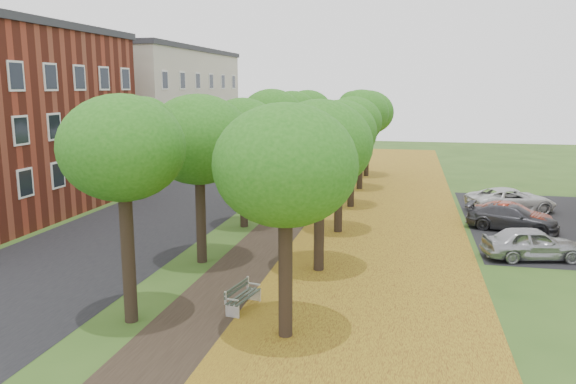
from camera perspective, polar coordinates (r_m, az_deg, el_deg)
The scene contains 13 objects.
ground at distance 17.29m, azimuth -8.94°, elevation -13.43°, with size 120.00×120.00×0.00m, color #2D4C19.
street_asphalt at distance 33.29m, azimuth -11.76°, elevation -1.74°, with size 8.00×70.00×0.01m, color black.
footpath at distance 31.06m, azimuth 1.02°, elevation -2.40°, with size 3.20×70.00×0.01m, color black.
leaf_verge at distance 30.52m, azimuth 10.28°, elevation -2.81°, with size 7.50×70.00×0.01m, color #AB901F.
parking_lot at distance 32.40m, azimuth 25.56°, elevation -2.92°, with size 9.00×16.00×0.01m, color black.
tree_row_west at distance 30.82m, azimuth -3.00°, elevation 6.91°, with size 3.82×33.82×6.68m.
tree_row_east at distance 29.93m, azimuth 5.97°, elevation 6.76°, with size 3.82×33.82×6.68m.
building_cream at distance 52.91m, azimuth -13.56°, elevation 8.40°, with size 10.30×20.30×10.40m.
bench at distance 18.33m, azimuth -4.67°, elevation -10.52°, with size 0.79×1.72×0.79m.
car_silver at distance 25.26m, azimuth 23.61°, elevation -4.79°, with size 1.61×3.99×1.36m, color #A3A3A7.
car_red at distance 30.29m, azimuth 21.70°, elevation -2.28°, with size 1.34×3.85×1.27m, color maroon.
car_grey at distance 29.93m, azimuth 21.81°, elevation -2.45°, with size 1.77×4.35×1.26m, color #35353B.
car_white at distance 34.30m, azimuth 21.70°, elevation -0.75°, with size 2.27×4.93×1.37m, color silver.
Camera 1 is at (5.84, -14.69, 7.02)m, focal length 35.00 mm.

